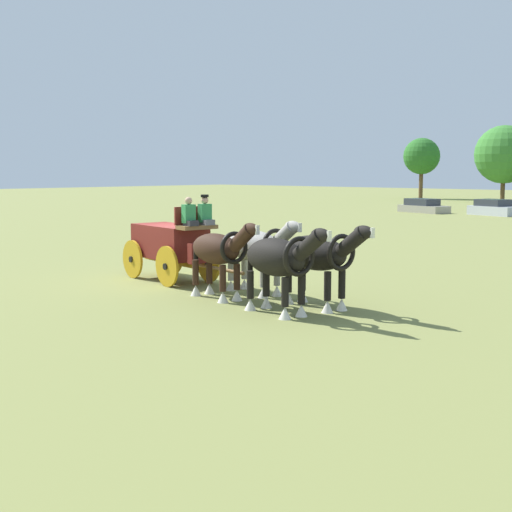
% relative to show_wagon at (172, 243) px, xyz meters
% --- Properties ---
extents(ground_plane, '(220.00, 220.00, 0.00)m').
position_rel_show_wagon_xyz_m(ground_plane, '(-0.17, 0.03, -1.21)').
color(ground_plane, olive).
extents(show_wagon, '(5.77, 2.15, 2.78)m').
position_rel_show_wagon_xyz_m(show_wagon, '(0.00, 0.00, 0.00)').
color(show_wagon, maroon).
rests_on(show_wagon, ground).
extents(draft_horse_rear_near, '(3.22, 1.26, 2.18)m').
position_rel_show_wagon_xyz_m(draft_horse_rear_near, '(3.62, 0.03, 0.11)').
color(draft_horse_rear_near, '#9E998E').
rests_on(draft_horse_rear_near, ground).
extents(draft_horse_rear_off, '(2.95, 1.17, 2.18)m').
position_rel_show_wagon_xyz_m(draft_horse_rear_off, '(3.41, -1.25, 0.10)').
color(draft_horse_rear_off, '#331E14').
rests_on(draft_horse_rear_off, ground).
extents(draft_horse_lead_near, '(3.16, 1.25, 2.22)m').
position_rel_show_wagon_xyz_m(draft_horse_lead_near, '(6.18, -0.41, 0.14)').
color(draft_horse_lead_near, black).
rests_on(draft_horse_lead_near, ground).
extents(draft_horse_lead_off, '(2.99, 1.26, 2.21)m').
position_rel_show_wagon_xyz_m(draft_horse_lead_off, '(5.95, -1.69, 0.14)').
color(draft_horse_lead_off, black).
rests_on(draft_horse_lead_off, ground).
extents(parked_vehicle_a, '(4.63, 2.86, 1.17)m').
position_rel_show_wagon_xyz_m(parked_vehicle_a, '(-12.56, 38.18, -0.71)').
color(parked_vehicle_a, gray).
rests_on(parked_vehicle_a, ground).
extents(parked_vehicle_b, '(4.24, 2.86, 1.26)m').
position_rel_show_wagon_xyz_m(parked_vehicle_b, '(-6.64, 38.75, -0.66)').
color(parked_vehicle_b, silver).
rests_on(parked_vehicle_b, ground).
extents(tree_a, '(4.50, 4.50, 7.53)m').
position_rel_show_wagon_xyz_m(tree_a, '(-27.49, 64.05, 4.04)').
color(tree_a, brown).
rests_on(tree_a, ground).
extents(tree_b, '(6.69, 6.69, 8.69)m').
position_rel_show_wagon_xyz_m(tree_b, '(-17.24, 64.72, 4.12)').
color(tree_b, brown).
rests_on(tree_b, ground).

